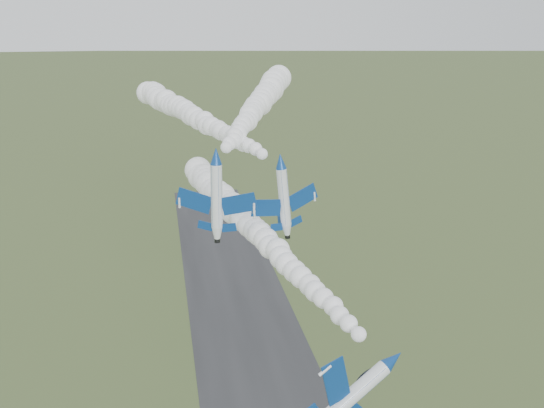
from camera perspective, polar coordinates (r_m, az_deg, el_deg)
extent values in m
cube|color=#2A2A2C|center=(116.45, -0.74, -17.20)|extent=(24.00, 260.00, 0.04)
cylinder|color=white|center=(67.27, 11.32, -14.17)|extent=(4.87, 9.33, 2.19)
cone|color=navy|center=(63.77, 14.72, -16.41)|extent=(2.82, 2.94, 2.19)
cone|color=white|center=(70.92, 8.44, -12.18)|extent=(2.68, 2.53, 2.19)
cylinder|color=black|center=(71.67, 7.91, -11.81)|extent=(1.26, 0.96, 1.11)
ellipsoid|color=black|center=(65.97, 13.04, -14.71)|extent=(2.35, 3.42, 1.46)
cube|color=navy|center=(65.48, 9.84, -12.17)|extent=(3.13, 3.22, 4.48)
cube|color=navy|center=(70.17, 11.61, -15.57)|extent=(3.13, 3.22, 4.48)
cube|color=navy|center=(69.07, 8.44, -11.60)|extent=(1.42, 1.47, 1.97)
cube|color=navy|center=(71.48, 9.39, -13.41)|extent=(1.42, 1.47, 1.97)
cube|color=navy|center=(70.44, 9.91, -11.87)|extent=(2.60, 2.31, 1.22)
cylinder|color=white|center=(86.83, -5.29, 4.51)|extent=(5.02, 9.45, 1.72)
cone|color=navy|center=(81.26, -6.43, 3.54)|extent=(2.50, 2.93, 1.72)
cone|color=white|center=(92.23, -4.33, 5.33)|extent=(2.33, 2.51, 1.72)
cylinder|color=black|center=(93.30, -4.16, 5.48)|extent=(1.06, 0.94, 0.87)
ellipsoid|color=black|center=(84.40, -5.74, 4.55)|extent=(2.24, 3.44, 1.14)
cube|color=navy|center=(88.66, -7.25, 4.64)|extent=(5.82, 4.40, 0.23)
cube|color=navy|center=(86.89, -2.98, 4.43)|extent=(5.82, 4.40, 0.23)
cube|color=navy|center=(91.75, -5.59, 5.25)|extent=(2.55, 1.97, 0.15)
cube|color=navy|center=(90.84, -3.39, 5.14)|extent=(2.55, 1.97, 0.15)
cube|color=navy|center=(90.70, -4.55, 6.06)|extent=(0.81, 1.74, 2.48)
cylinder|color=white|center=(89.06, 0.81, 4.05)|extent=(4.54, 9.01, 1.75)
cone|color=navy|center=(84.40, 2.74, 3.25)|extent=(2.41, 2.78, 1.75)
cone|color=white|center=(93.65, -0.86, 4.75)|extent=(2.28, 2.37, 1.75)
cylinder|color=black|center=(94.56, -1.17, 4.87)|extent=(1.05, 0.89, 0.89)
ellipsoid|color=black|center=(86.98, 1.54, 4.11)|extent=(2.09, 3.27, 1.17)
cube|color=navy|center=(88.41, -1.23, 3.61)|extent=(5.43, 3.99, 0.67)
cube|color=navy|center=(91.33, 2.28, 4.51)|extent=(5.43, 3.99, 0.67)
cube|color=navy|center=(92.09, -1.50, 4.40)|extent=(2.39, 1.79, 0.33)
cube|color=navy|center=(93.60, 0.33, 4.85)|extent=(2.39, 1.79, 0.33)
cube|color=navy|center=(92.24, -0.58, 5.42)|extent=(0.90, 1.73, 2.34)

